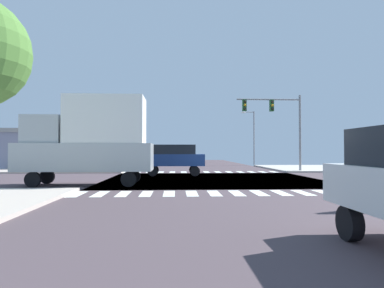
{
  "coord_description": "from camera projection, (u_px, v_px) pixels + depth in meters",
  "views": [
    {
      "loc": [
        -2.47,
        -22.05,
        1.9
      ],
      "look_at": [
        -1.16,
        4.53,
        2.42
      ],
      "focal_mm": 31.25,
      "sensor_mm": 36.0,
      "label": 1
    }
  ],
  "objects": [
    {
      "name": "bank_building",
      "position": [
        29.0,
        149.0,
        37.04
      ],
      "size": [
        16.7,
        9.62,
        4.1
      ],
      "color": "gray",
      "rests_on": "ground"
    },
    {
      "name": "pickup_crossing_2",
      "position": [
        179.0,
        155.0,
        48.86
      ],
      "size": [
        2.0,
        5.1,
        2.35
      ],
      "rotation": [
        0.0,
        0.0,
        3.14
      ],
      "color": "black",
      "rests_on": "ground"
    },
    {
      "name": "street_lamp",
      "position": [
        252.0,
        132.0,
        43.57
      ],
      "size": [
        1.78,
        0.32,
        7.02
      ],
      "color": "gray",
      "rests_on": "ground"
    },
    {
      "name": "suv_nearside_1",
      "position": [
        174.0,
        157.0,
        25.5
      ],
      "size": [
        4.6,
        1.96,
        2.34
      ],
      "rotation": [
        0.0,
        0.0,
        4.71
      ],
      "color": "black",
      "rests_on": "ground"
    },
    {
      "name": "box_truck_trailing_1",
      "position": [
        90.0,
        138.0,
        18.31
      ],
      "size": [
        7.2,
        2.4,
        4.85
      ],
      "rotation": [
        0.0,
        0.0,
        1.57
      ],
      "color": "black",
      "rests_on": "ground"
    },
    {
      "name": "ground",
      "position": [
        213.0,
        180.0,
        22.1
      ],
      "size": [
        90.0,
        90.0,
        0.05
      ],
      "color": "#473B40"
    },
    {
      "name": "sidewalk_corner_nw",
      "position": [
        70.0,
        169.0,
        33.45
      ],
      "size": [
        12.0,
        12.0,
        0.14
      ],
      "color": "#B8AA9D",
      "rests_on": "ground"
    },
    {
      "name": "crosswalk_far",
      "position": [
        201.0,
        172.0,
        29.38
      ],
      "size": [
        13.5,
        2.0,
        0.01
      ],
      "color": "white",
      "rests_on": "ground"
    },
    {
      "name": "sidewalk_corner_ne",
      "position": [
        324.0,
        168.0,
        34.73
      ],
      "size": [
        12.0,
        12.0,
        0.14
      ],
      "color": "#B2ADA3",
      "rests_on": "ground"
    },
    {
      "name": "crosswalk_near",
      "position": [
        226.0,
        193.0,
        14.8
      ],
      "size": [
        13.5,
        2.0,
        0.01
      ],
      "color": "white",
      "rests_on": "ground"
    },
    {
      "name": "sedan_queued_1",
      "position": [
        178.0,
        155.0,
        60.48
      ],
      "size": [
        1.8,
        4.3,
        1.88
      ],
      "rotation": [
        0.0,
        0.0,
        3.14
      ],
      "color": "black",
      "rests_on": "ground"
    },
    {
      "name": "traffic_signal_mast",
      "position": [
        276.0,
        115.0,
        29.5
      ],
      "size": [
        5.76,
        0.55,
        6.82
      ],
      "color": "gray",
      "rests_on": "ground"
    }
  ]
}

